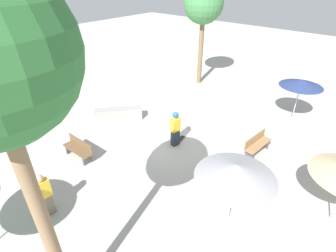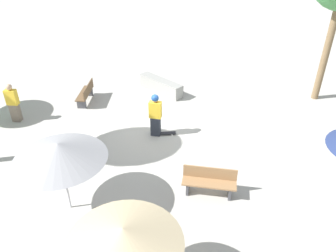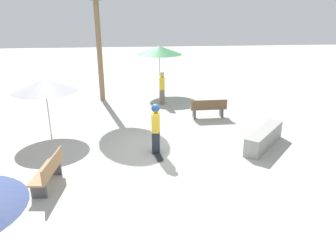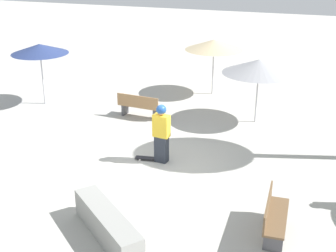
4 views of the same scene
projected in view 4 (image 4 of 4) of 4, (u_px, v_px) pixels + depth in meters
name	position (u px, v px, depth m)	size (l,w,h in m)	color
ground_plane	(157.00, 165.00, 13.18)	(60.00, 60.00, 0.00)	#B2AFA8
skater_main	(161.00, 131.00, 13.06)	(0.49, 0.31, 1.72)	#282D38
skateboard	(149.00, 158.00, 13.46)	(0.82, 0.31, 0.07)	black
concrete_ledge	(107.00, 225.00, 9.87)	(2.21, 2.00, 0.63)	gray
bench_near	(139.00, 106.00, 16.54)	(1.64, 0.60, 0.85)	#47474C
bench_far	(274.00, 216.00, 9.99)	(0.48, 1.61, 0.85)	#47474C
shade_umbrella_grey	(259.00, 66.00, 15.56)	(2.46, 2.46, 2.21)	#B7B7BC
shade_umbrella_navy	(40.00, 49.00, 17.27)	(2.12, 2.12, 2.32)	#B7B7BC
shade_umbrella_tan	(214.00, 45.00, 18.44)	(2.29, 2.29, 2.23)	#B7B7BC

